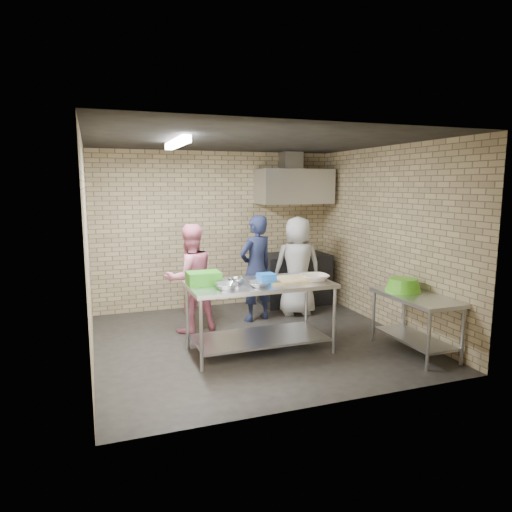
{
  "coord_description": "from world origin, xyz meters",
  "views": [
    {
      "loc": [
        -2.03,
        -5.74,
        2.15
      ],
      "look_at": [
        0.1,
        0.2,
        1.15
      ],
      "focal_mm": 32.17,
      "sensor_mm": 36.0,
      "label": 1
    }
  ],
  "objects_px": {
    "blue_tub": "(266,279)",
    "stove": "(294,279)",
    "prep_table": "(260,317)",
    "bottle_green": "(312,191)",
    "green_basin": "(403,285)",
    "bottle_red": "(292,190)",
    "side_counter": "(415,324)",
    "green_crate": "(203,278)",
    "man_navy": "(256,268)",
    "woman_white": "(297,266)",
    "woman_pink": "(190,278)"
  },
  "relations": [
    {
      "from": "blue_tub",
      "to": "stove",
      "type": "bearing_deg",
      "value": 57.6
    },
    {
      "from": "prep_table",
      "to": "bottle_green",
      "type": "relative_size",
      "value": 12.1
    },
    {
      "from": "green_basin",
      "to": "bottle_red",
      "type": "height_order",
      "value": "bottle_red"
    },
    {
      "from": "side_counter",
      "to": "green_crate",
      "type": "bearing_deg",
      "value": 162.31
    },
    {
      "from": "stove",
      "to": "blue_tub",
      "type": "xyz_separation_m",
      "value": [
        -1.37,
        -2.15,
        0.52
      ]
    },
    {
      "from": "green_crate",
      "to": "bottle_red",
      "type": "distance_m",
      "value": 3.24
    },
    {
      "from": "stove",
      "to": "man_navy",
      "type": "relative_size",
      "value": 0.72
    },
    {
      "from": "side_counter",
      "to": "stove",
      "type": "xyz_separation_m",
      "value": [
        -0.45,
        2.75,
        0.08
      ]
    },
    {
      "from": "green_crate",
      "to": "man_navy",
      "type": "distance_m",
      "value": 1.64
    },
    {
      "from": "stove",
      "to": "green_basin",
      "type": "bearing_deg",
      "value": -80.24
    },
    {
      "from": "bottle_red",
      "to": "woman_white",
      "type": "height_order",
      "value": "bottle_red"
    },
    {
      "from": "stove",
      "to": "green_crate",
      "type": "height_order",
      "value": "green_crate"
    },
    {
      "from": "prep_table",
      "to": "woman_white",
      "type": "xyz_separation_m",
      "value": [
        1.17,
        1.4,
        0.36
      ]
    },
    {
      "from": "green_crate",
      "to": "side_counter",
      "type": "bearing_deg",
      "value": -17.69
    },
    {
      "from": "bottle_red",
      "to": "woman_pink",
      "type": "xyz_separation_m",
      "value": [
        -2.13,
        -1.17,
        -1.24
      ]
    },
    {
      "from": "green_crate",
      "to": "woman_pink",
      "type": "height_order",
      "value": "woman_pink"
    },
    {
      "from": "side_counter",
      "to": "woman_pink",
      "type": "distance_m",
      "value": 3.14
    },
    {
      "from": "woman_pink",
      "to": "woman_white",
      "type": "height_order",
      "value": "woman_white"
    },
    {
      "from": "bottle_green",
      "to": "man_navy",
      "type": "relative_size",
      "value": 0.09
    },
    {
      "from": "stove",
      "to": "woman_white",
      "type": "bearing_deg",
      "value": -110.46
    },
    {
      "from": "blue_tub",
      "to": "woman_white",
      "type": "xyz_separation_m",
      "value": [
        1.12,
        1.5,
        -0.16
      ]
    },
    {
      "from": "bottle_red",
      "to": "bottle_green",
      "type": "xyz_separation_m",
      "value": [
        0.4,
        0.0,
        -0.01
      ]
    },
    {
      "from": "green_basin",
      "to": "man_navy",
      "type": "relative_size",
      "value": 0.28
    },
    {
      "from": "bottle_green",
      "to": "green_crate",
      "type": "bearing_deg",
      "value": -139.75
    },
    {
      "from": "green_basin",
      "to": "woman_pink",
      "type": "height_order",
      "value": "woman_pink"
    },
    {
      "from": "stove",
      "to": "woman_white",
      "type": "height_order",
      "value": "woman_white"
    },
    {
      "from": "side_counter",
      "to": "bottle_green",
      "type": "bearing_deg",
      "value": 90.0
    },
    {
      "from": "blue_tub",
      "to": "man_navy",
      "type": "bearing_deg",
      "value": 75.25
    },
    {
      "from": "prep_table",
      "to": "bottle_green",
      "type": "height_order",
      "value": "bottle_green"
    },
    {
      "from": "prep_table",
      "to": "woman_pink",
      "type": "height_order",
      "value": "woman_pink"
    },
    {
      "from": "side_counter",
      "to": "green_crate",
      "type": "distance_m",
      "value": 2.76
    },
    {
      "from": "bottle_red",
      "to": "woman_pink",
      "type": "height_order",
      "value": "bottle_red"
    },
    {
      "from": "prep_table",
      "to": "green_basin",
      "type": "bearing_deg",
      "value": -13.65
    },
    {
      "from": "stove",
      "to": "green_basin",
      "type": "distance_m",
      "value": 2.57
    },
    {
      "from": "blue_tub",
      "to": "green_basin",
      "type": "xyz_separation_m",
      "value": [
        1.8,
        -0.35,
        -0.14
      ]
    },
    {
      "from": "stove",
      "to": "woman_pink",
      "type": "distance_m",
      "value": 2.31
    },
    {
      "from": "green_crate",
      "to": "man_navy",
      "type": "xyz_separation_m",
      "value": [
        1.12,
        1.19,
        -0.15
      ]
    },
    {
      "from": "woman_pink",
      "to": "side_counter",
      "type": "bearing_deg",
      "value": 132.93
    },
    {
      "from": "man_navy",
      "to": "woman_pink",
      "type": "distance_m",
      "value": 1.11
    },
    {
      "from": "stove",
      "to": "side_counter",
      "type": "bearing_deg",
      "value": -80.71
    },
    {
      "from": "prep_table",
      "to": "bottle_red",
      "type": "height_order",
      "value": "bottle_red"
    },
    {
      "from": "prep_table",
      "to": "blue_tub",
      "type": "distance_m",
      "value": 0.53
    },
    {
      "from": "side_counter",
      "to": "blue_tub",
      "type": "bearing_deg",
      "value": 161.76
    },
    {
      "from": "blue_tub",
      "to": "man_navy",
      "type": "height_order",
      "value": "man_navy"
    },
    {
      "from": "stove",
      "to": "green_crate",
      "type": "distance_m",
      "value": 2.91
    },
    {
      "from": "stove",
      "to": "woman_pink",
      "type": "relative_size",
      "value": 0.76
    },
    {
      "from": "green_crate",
      "to": "green_basin",
      "type": "relative_size",
      "value": 0.88
    },
    {
      "from": "bottle_red",
      "to": "blue_tub",
      "type": "bearing_deg",
      "value": -120.62
    },
    {
      "from": "man_navy",
      "to": "bottle_red",
      "type": "bearing_deg",
      "value": -156.74
    },
    {
      "from": "side_counter",
      "to": "green_basin",
      "type": "height_order",
      "value": "green_basin"
    }
  ]
}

